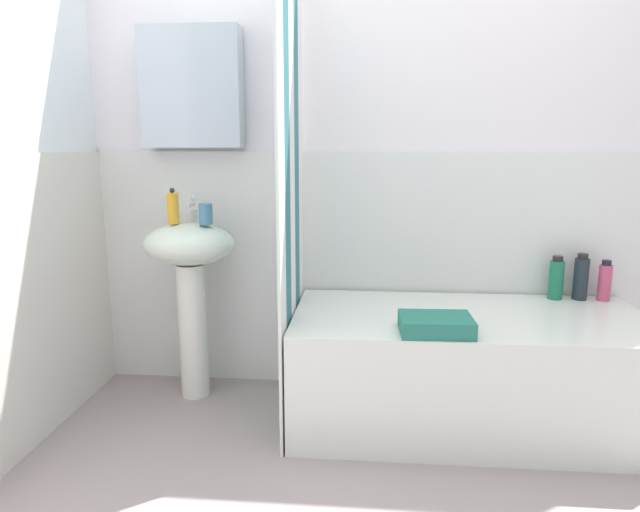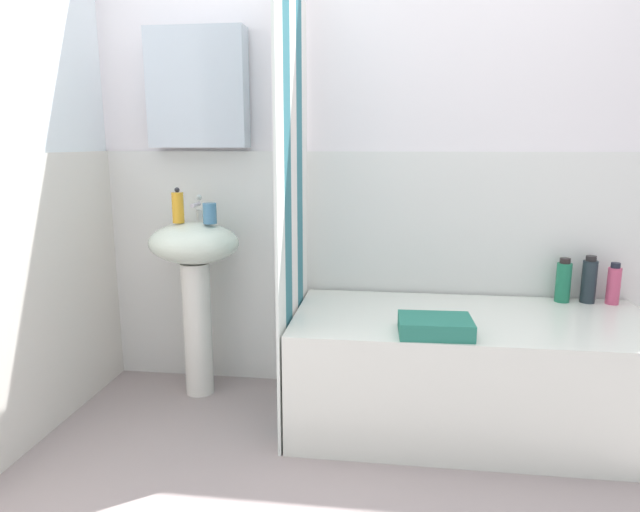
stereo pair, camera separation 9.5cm
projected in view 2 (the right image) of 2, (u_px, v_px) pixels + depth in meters
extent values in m
cube|color=white|center=(410.00, 151.00, 2.70)|extent=(3.60, 0.05, 2.40)
cube|color=silver|center=(406.00, 273.00, 2.79)|extent=(3.60, 0.02, 1.20)
cube|color=silver|center=(198.00, 88.00, 2.68)|extent=(0.48, 0.12, 0.56)
cube|color=silver|center=(0.00, 315.00, 2.11)|extent=(0.02, 1.81, 1.20)
cylinder|color=white|center=(198.00, 329.00, 2.77)|extent=(0.14, 0.14, 0.67)
ellipsoid|color=silver|center=(194.00, 243.00, 2.68)|extent=(0.44, 0.34, 0.20)
cylinder|color=silver|center=(200.00, 215.00, 2.75)|extent=(0.03, 0.03, 0.05)
cylinder|color=silver|center=(196.00, 205.00, 2.69)|extent=(0.02, 0.10, 0.02)
sphere|color=silver|center=(199.00, 197.00, 2.73)|extent=(0.03, 0.03, 0.03)
cylinder|color=gold|center=(178.00, 208.00, 2.63)|extent=(0.06, 0.06, 0.14)
sphere|color=#24252C|center=(177.00, 190.00, 2.61)|extent=(0.02, 0.02, 0.02)
cylinder|color=teal|center=(210.00, 213.00, 2.61)|extent=(0.06, 0.06, 0.10)
cube|color=silver|center=(470.00, 372.00, 2.45)|extent=(1.53, 0.72, 0.51)
cube|color=white|center=(280.00, 207.00, 2.12)|extent=(0.01, 0.14, 2.00)
cube|color=#2E6C79|center=(287.00, 203.00, 2.26)|extent=(0.01, 0.14, 2.00)
cube|color=white|center=(293.00, 200.00, 2.40)|extent=(0.01, 0.14, 2.00)
cube|color=#2F6D7C|center=(299.00, 197.00, 2.54)|extent=(0.01, 0.14, 2.00)
cube|color=white|center=(304.00, 194.00, 2.68)|extent=(0.01, 0.14, 2.00)
cylinder|color=#CE4A6F|center=(613.00, 286.00, 2.58)|extent=(0.06, 0.06, 0.17)
cylinder|color=#1E212E|center=(616.00, 265.00, 2.56)|extent=(0.04, 0.04, 0.02)
cylinder|color=#212C33|center=(589.00, 282.00, 2.60)|extent=(0.07, 0.07, 0.20)
cylinder|color=#272324|center=(591.00, 258.00, 2.57)|extent=(0.05, 0.05, 0.02)
cylinder|color=#1E7350|center=(563.00, 283.00, 2.61)|extent=(0.07, 0.07, 0.18)
cylinder|color=#2B2222|center=(565.00, 261.00, 2.59)|extent=(0.05, 0.05, 0.02)
cube|color=#277260|center=(435.00, 326.00, 2.17)|extent=(0.29, 0.21, 0.07)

